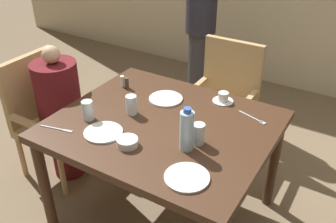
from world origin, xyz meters
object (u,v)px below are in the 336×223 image
at_px(glass_tall_near, 88,110).
at_px(glass_tall_mid, 199,134).
at_px(chair_left_side, 48,114).
at_px(diner_in_left_chair, 61,113).
at_px(plate_dessert_center, 187,177).
at_px(bowl_small, 127,142).
at_px(plate_main_right, 103,132).
at_px(teacup_with_saucer, 223,98).
at_px(water_bottle, 187,130).
at_px(plate_main_left, 166,99).
at_px(chair_far_side, 224,97).
at_px(standing_host, 201,20).
at_px(glass_tall_far, 131,105).

xyz_separation_m(glass_tall_near, glass_tall_mid, (0.69, 0.12, 0.00)).
relative_size(glass_tall_near, glass_tall_mid, 1.00).
relative_size(chair_left_side, diner_in_left_chair, 0.88).
bearing_deg(plate_dessert_center, bowl_small, 170.51).
relative_size(plate_main_right, teacup_with_saucer, 1.63).
height_order(plate_dessert_center, bowl_small, bowl_small).
relative_size(chair_left_side, water_bottle, 3.71).
distance_m(plate_main_left, teacup_with_saucer, 0.38).
distance_m(chair_far_side, bowl_small, 1.28).
bearing_deg(standing_host, diner_in_left_chair, -104.05).
distance_m(teacup_with_saucer, glass_tall_far, 0.61).
bearing_deg(glass_tall_near, glass_tall_mid, 10.16).
distance_m(plate_main_left, glass_tall_far, 0.28).
relative_size(diner_in_left_chair, plate_main_left, 4.77).
distance_m(chair_far_side, teacup_with_saucer, 0.63).
relative_size(plate_main_left, plate_dessert_center, 1.00).
bearing_deg(glass_tall_mid, chair_left_side, 176.61).
bearing_deg(bowl_small, diner_in_left_chair, 160.50).
height_order(water_bottle, glass_tall_near, water_bottle).
bearing_deg(plate_main_left, glass_tall_mid, -38.57).
xyz_separation_m(diner_in_left_chair, teacup_with_saucer, (1.10, 0.43, 0.24)).
bearing_deg(diner_in_left_chair, glass_tall_near, -22.80).
distance_m(plate_main_right, glass_tall_near, 0.20).
relative_size(glass_tall_mid, glass_tall_far, 1.00).
height_order(water_bottle, glass_tall_far, water_bottle).
height_order(chair_far_side, plate_dessert_center, chair_far_side).
bearing_deg(standing_host, bowl_small, -75.40).
bearing_deg(plate_main_left, plate_dessert_center, -51.05).
xyz_separation_m(chair_left_side, chair_far_side, (1.04, 0.94, 0.00)).
bearing_deg(teacup_with_saucer, diner_in_left_chair, -158.80).
bearing_deg(bowl_small, chair_far_side, 87.87).
bearing_deg(plate_main_left, chair_left_side, -164.36).
distance_m(diner_in_left_chair, chair_far_side, 1.30).
xyz_separation_m(standing_host, plate_main_right, (0.28, -1.78, -0.14)).
height_order(glass_tall_near, glass_tall_far, same).
distance_m(plate_main_right, glass_tall_mid, 0.55).
height_order(standing_host, glass_tall_near, standing_host).
distance_m(plate_main_left, glass_tall_near, 0.54).
distance_m(plate_main_left, bowl_small, 0.56).
bearing_deg(water_bottle, teacup_with_saucer, 94.12).
distance_m(chair_left_side, glass_tall_near, 0.73).
relative_size(teacup_with_saucer, glass_tall_near, 1.13).
bearing_deg(diner_in_left_chair, glass_tall_mid, -3.81).
xyz_separation_m(chair_left_side, teacup_with_saucer, (1.24, 0.43, 0.29)).
xyz_separation_m(diner_in_left_chair, plate_main_left, (0.76, 0.25, 0.22)).
xyz_separation_m(plate_main_left, plate_main_right, (-0.10, -0.53, 0.00)).
height_order(chair_left_side, glass_tall_near, chair_left_side).
bearing_deg(chair_far_side, bowl_small, -92.13).
distance_m(plate_main_left, water_bottle, 0.57).
distance_m(chair_far_side, water_bottle, 1.19).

